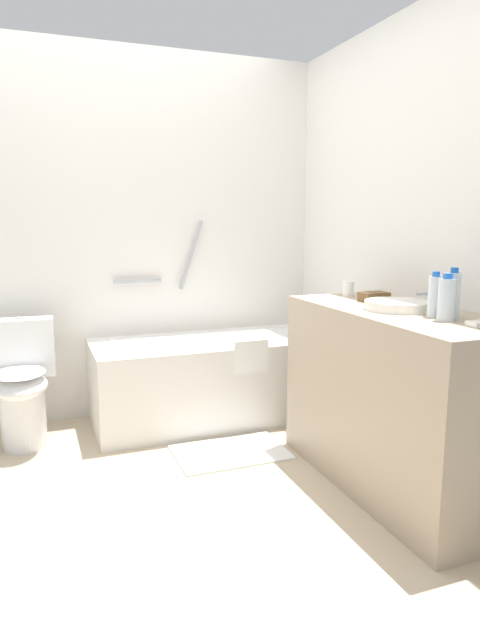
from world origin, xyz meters
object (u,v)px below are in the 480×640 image
(amenity_basket, at_px, (374,297))
(bath_mat, at_px, (230,452))
(sink_basin, at_px, (397,305))
(water_bottle_0, at_px, (453,295))
(sink_faucet, at_px, (429,301))
(bathtub, at_px, (214,376))
(water_bottle_1, at_px, (446,299))
(drinking_glass_0, at_px, (348,289))
(toilet, at_px, (22,384))
(soap_dish, at_px, (479,324))
(water_bottle_2, at_px, (435,296))

(amenity_basket, xyz_separation_m, bath_mat, (-0.67, 0.35, -0.90))
(sink_basin, relative_size, amenity_basket, 2.20)
(water_bottle_0, distance_m, bath_mat, 1.50)
(sink_faucet, height_order, bath_mat, sink_faucet)
(bathtub, height_order, bath_mat, bathtub)
(sink_basin, relative_size, sink_faucet, 2.03)
(water_bottle_1, relative_size, drinking_glass_0, 2.38)
(sink_basin, bearing_deg, toilet, 145.18)
(sink_basin, height_order, soap_dish, sink_basin)
(water_bottle_1, xyz_separation_m, drinking_glass_0, (0.03, 0.82, -0.05))
(toilet, distance_m, sink_faucet, 2.30)
(sink_basin, xyz_separation_m, water_bottle_0, (0.08, -0.27, 0.08))
(amenity_basket, relative_size, soap_dish, 1.56)
(toilet, bearing_deg, bath_mat, 65.65)
(water_bottle_0, distance_m, drinking_glass_0, 0.79)
(bathtub, xyz_separation_m, water_bottle_0, (0.60, -1.48, 0.70))
(toilet, height_order, sink_basin, sink_basin)
(water_bottle_1, distance_m, water_bottle_2, 0.09)
(amenity_basket, bearing_deg, water_bottle_1, -94.18)
(sink_faucet, xyz_separation_m, amenity_basket, (-0.13, 0.27, -0.01))
(amenity_basket, height_order, bath_mat, amenity_basket)
(water_bottle_0, height_order, soap_dish, water_bottle_0)
(sink_faucet, bearing_deg, toilet, 147.87)
(amenity_basket, height_order, soap_dish, amenity_basket)
(water_bottle_1, height_order, amenity_basket, water_bottle_1)
(soap_dish, bearing_deg, sink_basin, 96.48)
(sink_faucet, relative_size, water_bottle_1, 0.76)
(sink_basin, height_order, sink_faucet, sink_faucet)
(bathtub, relative_size, bath_mat, 2.50)
(water_bottle_2, bearing_deg, water_bottle_0, -44.30)
(sink_basin, height_order, water_bottle_2, water_bottle_2)
(water_bottle_0, relative_size, bath_mat, 0.35)
(sink_faucet, relative_size, drinking_glass_0, 1.81)
(water_bottle_2, bearing_deg, amenity_basket, 86.85)
(water_bottle_0, height_order, bath_mat, water_bottle_0)
(toilet, height_order, amenity_basket, amenity_basket)
(bath_mat, bearing_deg, soap_dish, -58.36)
(bath_mat, bearing_deg, sink_faucet, -38.01)
(sink_basin, distance_m, sink_faucet, 0.18)
(bathtub, height_order, amenity_basket, bathtub)
(water_bottle_0, bearing_deg, water_bottle_1, -149.87)
(bathtub, relative_size, soap_dish, 17.33)
(bathtub, distance_m, drinking_glass_0, 1.10)
(bathtub, bearing_deg, bath_mat, -99.21)
(water_bottle_2, distance_m, amenity_basket, 0.50)
(water_bottle_0, relative_size, water_bottle_1, 1.10)
(sink_faucet, height_order, amenity_basket, sink_faucet)
(soap_dish, xyz_separation_m, bath_mat, (-0.67, 1.09, -0.89))
(toilet, relative_size, drinking_glass_0, 8.79)
(toilet, height_order, water_bottle_1, water_bottle_1)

